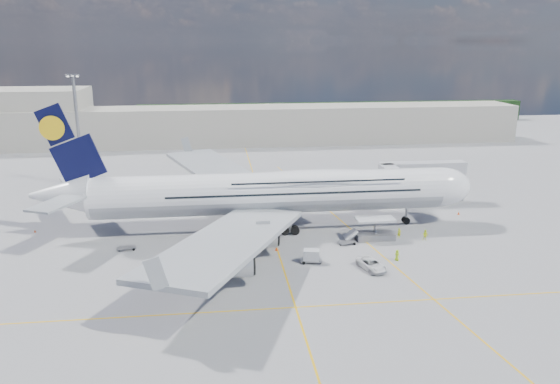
{
  "coord_description": "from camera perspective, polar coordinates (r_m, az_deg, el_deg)",
  "views": [
    {
      "loc": [
        -9.52,
        -81.83,
        32.48
      ],
      "look_at": [
        1.42,
        8.0,
        7.39
      ],
      "focal_mm": 35.0,
      "sensor_mm": 36.0,
      "label": 1
    }
  ],
  "objects": [
    {
      "name": "dolly_row_c",
      "position": [
        80.27,
        -12.03,
        -7.97
      ],
      "size": [
        3.18,
        2.24,
        1.82
      ],
      "rotation": [
        0.0,
        0.0,
        -0.27
      ],
      "color": "gray",
      "rests_on": "ground"
    },
    {
      "name": "crew_wing",
      "position": [
        80.24,
        -2.73,
        -7.69
      ],
      "size": [
        0.66,
        1.14,
        1.83
      ],
      "primitive_type": "imported",
      "rotation": [
        0.0,
        0.0,
        1.78
      ],
      "color": "#D2F71A",
      "rests_on": "ground"
    },
    {
      "name": "crew_van",
      "position": [
        85.8,
        12.14,
        -6.48
      ],
      "size": [
        0.97,
        1.02,
        1.76
      ],
      "primitive_type": "imported",
      "rotation": [
        0.0,
        0.0,
        2.23
      ],
      "color": "#B0E418",
      "rests_on": "ground"
    },
    {
      "name": "crew_nose",
      "position": [
        95.53,
        12.34,
        -4.21
      ],
      "size": [
        0.67,
        0.48,
        1.72
      ],
      "primitive_type": "imported",
      "rotation": [
        0.0,
        0.0,
        0.11
      ],
      "color": "#D1DD17",
      "rests_on": "ground"
    },
    {
      "name": "dolly_nose_near",
      "position": [
        91.38,
        7.0,
        -5.23
      ],
      "size": [
        3.24,
        2.43,
        0.42
      ],
      "rotation": [
        0.0,
        0.0,
        0.35
      ],
      "color": "gray",
      "rests_on": "ground"
    },
    {
      "name": "taxi_line_diag",
      "position": [
        100.2,
        7.03,
        -3.54
      ],
      "size": [
        14.16,
        99.06,
        0.01
      ],
      "primitive_type": "cube",
      "rotation": [
        0.0,
        0.0,
        0.14
      ],
      "color": "#E8AD0C",
      "rests_on": "ground"
    },
    {
      "name": "cone_wing_right_inner",
      "position": [
        88.03,
        -0.37,
        -5.94
      ],
      "size": [
        0.5,
        0.5,
        0.64
      ],
      "color": "#F0490C",
      "rests_on": "ground"
    },
    {
      "name": "taxi_line_main",
      "position": [
        88.55,
        -0.29,
        -6.02
      ],
      "size": [
        0.25,
        220.0,
        0.01
      ],
      "primitive_type": "cube",
      "color": "#E8AD0C",
      "rests_on": "ground"
    },
    {
      "name": "cone_wing_right_outer",
      "position": [
        81.65,
        -10.25,
        -8.02
      ],
      "size": [
        0.39,
        0.39,
        0.5
      ],
      "color": "#F0490C",
      "rests_on": "ground"
    },
    {
      "name": "catering_truck_inner",
      "position": [
        109.0,
        -3.26,
        -0.86
      ],
      "size": [
        6.52,
        2.58,
        3.9
      ],
      "rotation": [
        0.0,
        0.0,
        0.02
      ],
      "color": "gray",
      "rests_on": "ground"
    },
    {
      "name": "terminal",
      "position": [
        179.05,
        -3.85,
        6.96
      ],
      "size": [
        180.0,
        16.0,
        12.0
      ],
      "primitive_type": "cube",
      "color": "#B2AD9E",
      "rests_on": "ground"
    },
    {
      "name": "dolly_back",
      "position": [
        91.74,
        -15.7,
        -5.63
      ],
      "size": [
        3.08,
        2.02,
        0.42
      ],
      "rotation": [
        0.0,
        0.0,
        0.19
      ],
      "color": "gray",
      "rests_on": "ground"
    },
    {
      "name": "dolly_nose_far",
      "position": [
        83.32,
        3.3,
        -6.66
      ],
      "size": [
        3.51,
        2.4,
        2.03
      ],
      "rotation": [
        0.0,
        0.0,
        -0.23
      ],
      "color": "gray",
      "rests_on": "ground"
    },
    {
      "name": "tree_line",
      "position": [
        229.06,
        5.66,
        8.28
      ],
      "size": [
        160.0,
        6.0,
        8.0
      ],
      "primitive_type": "cube",
      "color": "#193814",
      "rests_on": "ground"
    },
    {
      "name": "jet_bridge",
      "position": [
        112.98,
        13.63,
        1.94
      ],
      "size": [
        18.8,
        12.1,
        8.5
      ],
      "color": "#B7B7BC",
      "rests_on": "ground"
    },
    {
      "name": "baggage_tug",
      "position": [
        82.94,
        -3.8,
        -6.96
      ],
      "size": [
        3.2,
        1.77,
        1.91
      ],
      "rotation": [
        0.0,
        0.0,
        0.12
      ],
      "color": "silver",
      "rests_on": "ground"
    },
    {
      "name": "light_mast",
      "position": [
        131.85,
        -20.35,
        6.13
      ],
      "size": [
        3.0,
        0.7,
        25.5
      ],
      "color": "gray",
      "rests_on": "ground"
    },
    {
      "name": "airliner",
      "position": [
        95.83,
        -0.83,
        -0.01
      ],
      "size": [
        77.26,
        79.15,
        23.71
      ],
      "color": "white",
      "rests_on": "ground"
    },
    {
      "name": "catering_truck_outer",
      "position": [
        121.35,
        -6.74,
        0.77
      ],
      "size": [
        6.85,
        3.11,
        3.98
      ],
      "rotation": [
        0.0,
        0.0,
        -0.12
      ],
      "color": "gray",
      "rests_on": "ground"
    },
    {
      "name": "cone_wing_left_inner",
      "position": [
        116.47,
        -3.32,
        -0.58
      ],
      "size": [
        0.45,
        0.45,
        0.57
      ],
      "color": "#F0490C",
      "rests_on": "ground"
    },
    {
      "name": "cone_nose",
      "position": [
        111.34,
        18.16,
        -2.11
      ],
      "size": [
        0.46,
        0.46,
        0.58
      ],
      "color": "#F0490C",
      "rests_on": "ground"
    },
    {
      "name": "cone_wing_left_outer",
      "position": [
        121.01,
        -11.26,
        -0.24
      ],
      "size": [
        0.46,
        0.46,
        0.59
      ],
      "color": "#F0490C",
      "rests_on": "ground"
    },
    {
      "name": "crew_tug",
      "position": [
        83.81,
        3.08,
        -6.63
      ],
      "size": [
        1.39,
        1.1,
        1.88
      ],
      "primitive_type": "imported",
      "rotation": [
        0.0,
        0.0,
        -0.39
      ],
      "color": "#ADEF19",
      "rests_on": "ground"
    },
    {
      "name": "cone_tail",
      "position": [
        105.41,
        -24.23,
        -3.74
      ],
      "size": [
        0.39,
        0.39,
        0.49
      ],
      "color": "#F0490C",
      "rests_on": "ground"
    },
    {
      "name": "crew_loader",
      "position": [
        95.28,
        14.95,
        -4.39
      ],
      "size": [
        1.14,
        1.08,
        1.87
      ],
      "primitive_type": "imported",
      "rotation": [
        0.0,
        0.0,
        -0.54
      ],
      "color": "#EEFF1A",
      "rests_on": "ground"
    },
    {
      "name": "dolly_row_b",
      "position": [
        80.61,
        -6.17,
        -7.55
      ],
      "size": [
        3.27,
        2.04,
        1.94
      ],
      "rotation": [
        0.0,
        0.0,
        -0.14
      ],
      "color": "gray",
      "rests_on": "ground"
    },
    {
      "name": "cargo_loader",
      "position": [
        94.06,
        9.76,
        -4.13
      ],
      "size": [
        8.53,
        3.2,
        3.67
      ],
      "color": "silver",
      "rests_on": "ground"
    },
    {
      "name": "taxi_line_cross",
      "position": [
        70.48,
        1.64,
        -11.95
      ],
      "size": [
        120.0,
        0.25,
        0.01
      ],
      "primitive_type": "cube",
      "color": "#E8AD0C",
      "rests_on": "ground"
    },
    {
      "name": "hangar",
      "position": [
        193.05,
        -25.35,
        7.04
      ],
      "size": [
        40.0,
        22.0,
        18.0
      ],
      "primitive_type": "cube",
      "color": "#B2AD9E",
      "rests_on": "ground"
    },
    {
      "name": "dolly_row_a",
      "position": [
        78.8,
        -9.63,
        -8.8
      ],
      "size": [
        3.24,
        1.92,
        0.46
      ],
      "rotation": [
        0.0,
        0.0,
        -0.09
      ],
      "color": "gray",
      "rests_on": "ground"
    },
    {
      "name": "ground",
      "position": [
        88.55,
        -0.29,
        -6.02
      ],
      "size": [
        300.0,
        300.0,
        0.0
      ],
      "primitive_type": "plane",
      "color": "gray",
      "rests_on": "ground"
    },
    {
      "name": "service_van",
      "position": [
        81.97,
        9.56,
        -7.49
      ],
      "size": [
        4.08,
        6.04,
        1.54
      ],
      "primitive_type": "imported",
      "rotation": [
        0.0,
        0.0,
        0.3
      ],
      "color": "white",
      "rests_on": "ground"
    }
  ]
}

